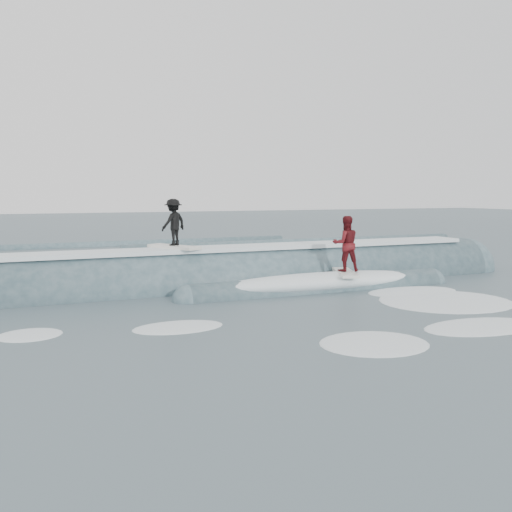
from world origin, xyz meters
name	(u,v)px	position (x,y,z in m)	size (l,w,h in m)	color
ground	(325,315)	(0.00, 0.00, 0.00)	(160.00, 160.00, 0.00)	#3B4D56
breaking_wave	(252,284)	(0.18, 5.29, 0.04)	(22.20, 4.07, 2.59)	#344D58
surfer_black	(174,225)	(-2.51, 5.51, 2.13)	(1.43, 2.02, 1.63)	silver
surfer_red	(346,246)	(2.71, 3.31, 1.43)	(1.24, 2.06, 1.93)	white
whitewater	(394,312)	(1.91, -0.38, 0.00)	(14.50, 6.65, 0.10)	white
far_swells	(165,251)	(0.31, 17.65, 0.00)	(40.62, 8.65, 0.80)	#344D58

